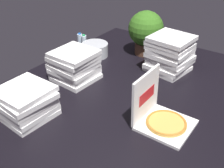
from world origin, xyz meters
TOP-DOWN VIEW (x-y plane):
  - ground_plane at (0.00, 0.00)m, footprint 3.20×2.40m
  - open_pizza_box at (-0.15, -0.48)m, footprint 0.42×0.44m
  - pizza_stack_right_near at (-0.74, 0.53)m, footprint 0.46×0.47m
  - pizza_stack_center_near at (-0.00, 0.63)m, footprint 0.46×0.47m
  - pizza_stack_left_far at (0.77, -0.12)m, footprint 0.48×0.49m
  - ice_bucket at (0.59, 0.82)m, footprint 0.33×0.33m
  - water_bottle_0 at (0.64, 1.05)m, footprint 0.07×0.07m
  - water_bottle_1 at (0.32, 0.65)m, footprint 0.07×0.07m
  - water_bottle_2 at (0.65, 1.13)m, footprint 0.07×0.07m
  - potted_plant at (1.01, 0.34)m, footprint 0.44×0.44m

SIDE VIEW (x-z plane):
  - ground_plane at x=0.00m, z-range -0.02..0.00m
  - ice_bucket at x=0.59m, z-range 0.00..0.17m
  - open_pizza_box at x=-0.15m, z-range -0.13..0.31m
  - water_bottle_0 at x=0.64m, z-range -0.01..0.21m
  - water_bottle_1 at x=0.32m, z-range -0.01..0.21m
  - water_bottle_2 at x=0.65m, z-range -0.01..0.21m
  - pizza_stack_right_near at x=-0.74m, z-range 0.00..0.28m
  - pizza_stack_center_near at x=0.00m, z-range 0.00..0.33m
  - pizza_stack_left_far at x=0.77m, z-range 0.00..0.42m
  - potted_plant at x=1.01m, z-range 0.03..0.59m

